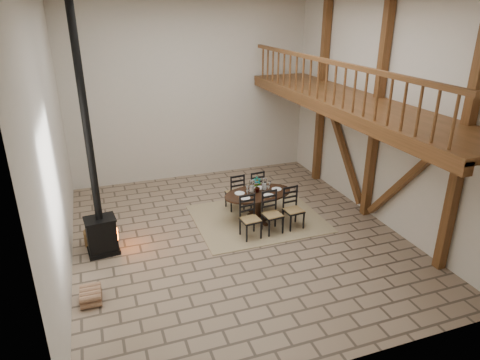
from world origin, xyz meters
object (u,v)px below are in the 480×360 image
object	(u,v)px
log_basket	(96,236)
log_stack	(91,296)
wood_stove	(97,204)
dining_table	(260,206)

from	to	relation	value
log_basket	log_stack	distance (m)	2.03
wood_stove	log_stack	size ratio (longest dim) A/B	10.03
dining_table	wood_stove	size ratio (longest dim) A/B	0.39
log_basket	log_stack	size ratio (longest dim) A/B	1.02
dining_table	log_basket	bearing A→B (deg)	172.22
dining_table	log_basket	size ratio (longest dim) A/B	3.87
wood_stove	log_stack	xyz separation A→B (m)	(-0.30, -1.60, -1.01)
log_stack	log_basket	bearing A→B (deg)	84.99
dining_table	log_stack	size ratio (longest dim) A/B	3.94
dining_table	log_stack	world-z (taller)	dining_table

